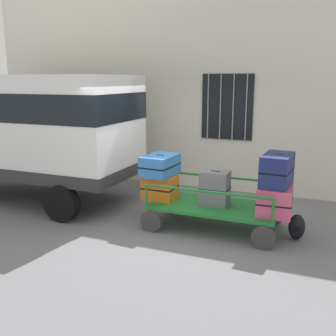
{
  "coord_description": "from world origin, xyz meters",
  "views": [
    {
      "loc": [
        2.73,
        -6.54,
        2.63
      ],
      "look_at": [
        0.06,
        -0.06,
        1.03
      ],
      "focal_mm": 41.91,
      "sensor_mm": 36.0,
      "label": 1
    }
  ],
  "objects_px": {
    "van": "(32,124)",
    "suitcase_left_bottom": "(160,187)",
    "luggage_cart": "(214,209)",
    "suitcase_center_bottom": "(275,199)",
    "backpack": "(297,227)",
    "suitcase_center_middle": "(277,170)",
    "suitcase_left_middle": "(160,165)",
    "suitcase_midleft_bottom": "(215,188)"
  },
  "relations": [
    {
      "from": "van",
      "to": "suitcase_left_bottom",
      "type": "distance_m",
      "value": 3.32
    },
    {
      "from": "suitcase_left_bottom",
      "to": "luggage_cart",
      "type": "bearing_deg",
      "value": 1.31
    },
    {
      "from": "suitcase_left_bottom",
      "to": "suitcase_center_bottom",
      "type": "height_order",
      "value": "suitcase_center_bottom"
    },
    {
      "from": "van",
      "to": "luggage_cart",
      "type": "bearing_deg",
      "value": -3.27
    },
    {
      "from": "backpack",
      "to": "suitcase_center_bottom",
      "type": "bearing_deg",
      "value": -174.99
    },
    {
      "from": "suitcase_center_bottom",
      "to": "backpack",
      "type": "bearing_deg",
      "value": 5.01
    },
    {
      "from": "suitcase_center_middle",
      "to": "van",
      "type": "bearing_deg",
      "value": 177.75
    },
    {
      "from": "suitcase_left_bottom",
      "to": "suitcase_left_middle",
      "type": "distance_m",
      "value": 0.42
    },
    {
      "from": "suitcase_midleft_bottom",
      "to": "backpack",
      "type": "height_order",
      "value": "suitcase_midleft_bottom"
    },
    {
      "from": "suitcase_center_middle",
      "to": "backpack",
      "type": "relative_size",
      "value": 1.89
    },
    {
      "from": "luggage_cart",
      "to": "suitcase_center_bottom",
      "type": "bearing_deg",
      "value": -0.81
    },
    {
      "from": "suitcase_center_bottom",
      "to": "backpack",
      "type": "xyz_separation_m",
      "value": [
        0.38,
        0.03,
        -0.45
      ]
    },
    {
      "from": "suitcase_center_middle",
      "to": "luggage_cart",
      "type": "bearing_deg",
      "value": -178.14
    },
    {
      "from": "luggage_cart",
      "to": "suitcase_left_bottom",
      "type": "relative_size",
      "value": 3.96
    },
    {
      "from": "suitcase_left_middle",
      "to": "suitcase_center_middle",
      "type": "bearing_deg",
      "value": 1.44
    },
    {
      "from": "van",
      "to": "suitcase_center_middle",
      "type": "distance_m",
      "value": 5.28
    },
    {
      "from": "van",
      "to": "suitcase_left_middle",
      "type": "distance_m",
      "value": 3.22
    },
    {
      "from": "van",
      "to": "luggage_cart",
      "type": "xyz_separation_m",
      "value": [
        4.2,
        -0.24,
        -1.31
      ]
    },
    {
      "from": "suitcase_left_middle",
      "to": "backpack",
      "type": "distance_m",
      "value": 2.62
    },
    {
      "from": "suitcase_left_bottom",
      "to": "suitcase_center_middle",
      "type": "bearing_deg",
      "value": 1.59
    },
    {
      "from": "suitcase_left_bottom",
      "to": "suitcase_center_middle",
      "type": "relative_size",
      "value": 0.71
    },
    {
      "from": "suitcase_left_bottom",
      "to": "suitcase_left_middle",
      "type": "xyz_separation_m",
      "value": [
        -0.0,
        0.01,
        0.42
      ]
    },
    {
      "from": "van",
      "to": "backpack",
      "type": "xyz_separation_m",
      "value": [
        5.62,
        -0.22,
        -1.45
      ]
    },
    {
      "from": "suitcase_midleft_bottom",
      "to": "suitcase_center_middle",
      "type": "xyz_separation_m",
      "value": [
        1.05,
        0.02,
        0.43
      ]
    },
    {
      "from": "van",
      "to": "suitcase_center_middle",
      "type": "relative_size",
      "value": 5.49
    },
    {
      "from": "backpack",
      "to": "suitcase_left_middle",
      "type": "bearing_deg",
      "value": -179.14
    },
    {
      "from": "van",
      "to": "suitcase_center_bottom",
      "type": "relative_size",
      "value": 5.38
    },
    {
      "from": "luggage_cart",
      "to": "suitcase_left_bottom",
      "type": "bearing_deg",
      "value": -178.69
    },
    {
      "from": "van",
      "to": "suitcase_left_bottom",
      "type": "xyz_separation_m",
      "value": [
        3.16,
        -0.26,
        -1.01
      ]
    },
    {
      "from": "luggage_cart",
      "to": "suitcase_midleft_bottom",
      "type": "relative_size",
      "value": 3.75
    },
    {
      "from": "van",
      "to": "luggage_cart",
      "type": "relative_size",
      "value": 1.96
    },
    {
      "from": "suitcase_left_middle",
      "to": "backpack",
      "type": "bearing_deg",
      "value": 0.86
    },
    {
      "from": "suitcase_left_middle",
      "to": "suitcase_center_middle",
      "type": "height_order",
      "value": "suitcase_center_middle"
    },
    {
      "from": "suitcase_left_middle",
      "to": "suitcase_left_bottom",
      "type": "bearing_deg",
      "value": -90.0
    },
    {
      "from": "backpack",
      "to": "suitcase_midleft_bottom",
      "type": "bearing_deg",
      "value": -179.92
    },
    {
      "from": "luggage_cart",
      "to": "suitcase_midleft_bottom",
      "type": "xyz_separation_m",
      "value": [
        0.0,
        0.02,
        0.38
      ]
    },
    {
      "from": "suitcase_left_bottom",
      "to": "suitcase_center_middle",
      "type": "xyz_separation_m",
      "value": [
        2.09,
        0.06,
        0.51
      ]
    },
    {
      "from": "van",
      "to": "suitcase_center_middle",
      "type": "height_order",
      "value": "van"
    },
    {
      "from": "suitcase_midleft_bottom",
      "to": "suitcase_center_bottom",
      "type": "height_order",
      "value": "suitcase_midleft_bottom"
    },
    {
      "from": "van",
      "to": "backpack",
      "type": "distance_m",
      "value": 5.81
    },
    {
      "from": "suitcase_center_bottom",
      "to": "suitcase_midleft_bottom",
      "type": "bearing_deg",
      "value": 178.3
    },
    {
      "from": "luggage_cart",
      "to": "suitcase_center_middle",
      "type": "xyz_separation_m",
      "value": [
        1.05,
        0.03,
        0.81
      ]
    }
  ]
}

